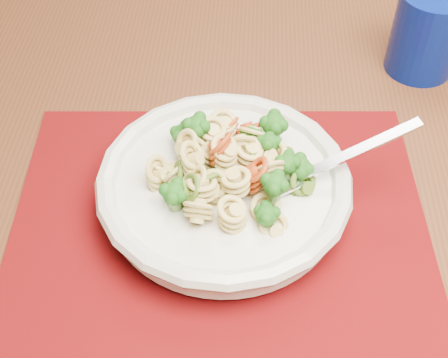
# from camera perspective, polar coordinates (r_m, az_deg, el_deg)

# --- Properties ---
(dining_table) EXTENTS (1.43, 1.09, 0.70)m
(dining_table) POSITION_cam_1_polar(r_m,az_deg,el_deg) (0.74, 5.20, -4.84)
(dining_table) COLOR #522817
(dining_table) RESTS_ON ground
(placemat) EXTENTS (0.48, 0.42, 0.00)m
(placemat) POSITION_cam_1_polar(r_m,az_deg,el_deg) (0.61, -0.39, -3.76)
(placemat) COLOR #580803
(placemat) RESTS_ON dining_table
(pasta_bowl) EXTENTS (0.25, 0.25, 0.05)m
(pasta_bowl) POSITION_cam_1_polar(r_m,az_deg,el_deg) (0.60, 0.00, -0.70)
(pasta_bowl) COLOR silver
(pasta_bowl) RESTS_ON placemat
(pasta_broccoli_heap) EXTENTS (0.21, 0.21, 0.06)m
(pasta_broccoli_heap) POSITION_cam_1_polar(r_m,az_deg,el_deg) (0.59, 0.00, 0.39)
(pasta_broccoli_heap) COLOR #DCCB6C
(pasta_broccoli_heap) RESTS_ON pasta_bowl
(fork) EXTENTS (0.17, 0.12, 0.08)m
(fork) POSITION_cam_1_polar(r_m,az_deg,el_deg) (0.59, 5.83, -0.33)
(fork) COLOR silver
(fork) RESTS_ON pasta_bowl
(tumbler) EXTENTS (0.08, 0.08, 0.10)m
(tumbler) POSITION_cam_1_polar(r_m,az_deg,el_deg) (0.80, 18.04, 12.63)
(tumbler) COLOR #04135A
(tumbler) RESTS_ON dining_table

